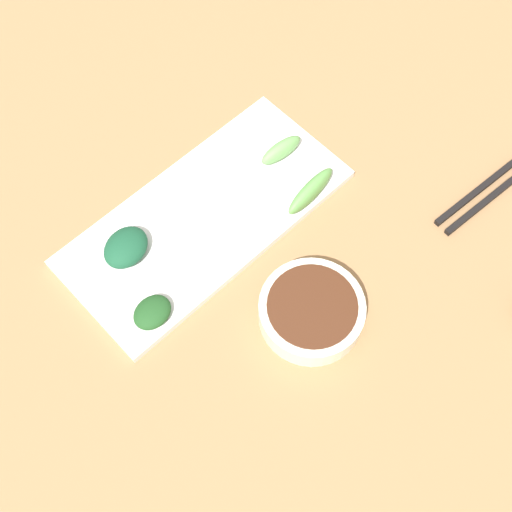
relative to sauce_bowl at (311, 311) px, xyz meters
The scene contains 8 objects.
tabletop 0.11m from the sauce_bowl, 11.42° to the right, with size 2.10×2.10×0.02m, color #986F47.
sauce_bowl is the anchor object (origin of this frame).
serving_plate 0.20m from the sauce_bowl, ahead, with size 0.18×0.39×0.01m, color white.
broccoli_leafy_0 0.25m from the sauce_bowl, 26.52° to the left, with size 0.05×0.06×0.03m, color #194D31.
broccoli_stalk_1 0.17m from the sauce_bowl, 45.11° to the right, with size 0.02×0.09×0.03m, color #609F4E.
broccoli_stalk_2 0.24m from the sauce_bowl, 35.50° to the right, with size 0.02×0.07×0.03m, color #6BA759.
broccoli_leafy_3 0.19m from the sauce_bowl, 47.22° to the left, with size 0.04×0.05×0.02m, color #1E4A20.
chopsticks 0.33m from the sauce_bowl, 97.24° to the right, with size 0.04×0.23×0.01m.
Camera 1 is at (-0.28, 0.28, 0.81)m, focal length 47.41 mm.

